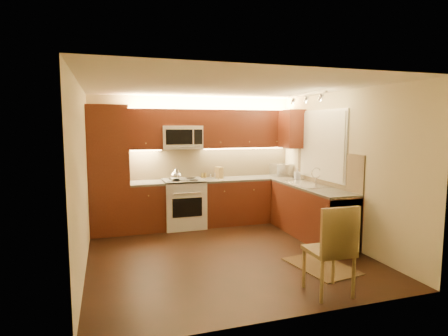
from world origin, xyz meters
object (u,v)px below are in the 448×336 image
object	(u,v)px
kettle	(176,174)
knife_block	(219,173)
dining_chair	(329,249)
stove	(184,203)
toaster_oven	(282,170)
microwave	(182,137)
sink	(307,180)
soap_bottle	(297,174)

from	to	relation	value
kettle	knife_block	size ratio (longest dim) A/B	1.05
knife_block	dining_chair	bearing A→B (deg)	-99.60
stove	kettle	xyz separation A→B (m)	(-0.16, -0.10, 0.58)
stove	toaster_oven	bearing A→B (deg)	1.34
microwave	sink	xyz separation A→B (m)	(2.00, -1.26, -0.74)
microwave	toaster_oven	size ratio (longest dim) A/B	1.84
toaster_oven	soap_bottle	bearing A→B (deg)	-88.76
stove	kettle	distance (m)	0.61
stove	sink	bearing A→B (deg)	-29.36
toaster_oven	stove	bearing A→B (deg)	176.26
toaster_oven	knife_block	bearing A→B (deg)	173.21
microwave	toaster_oven	xyz separation A→B (m)	(2.08, -0.09, -0.70)
sink	knife_block	distance (m)	1.75
microwave	dining_chair	size ratio (longest dim) A/B	0.72
stove	sink	size ratio (longest dim) A/B	1.07
microwave	sink	bearing A→B (deg)	-32.21
dining_chair	sink	bearing A→B (deg)	67.22
kettle	knife_block	xyz separation A→B (m)	(0.90, 0.19, -0.03)
stove	dining_chair	world-z (taller)	dining_chair
toaster_oven	knife_block	world-z (taller)	toaster_oven
stove	toaster_oven	world-z (taller)	toaster_oven
stove	microwave	xyz separation A→B (m)	(0.00, 0.14, 1.26)
knife_block	dining_chair	xyz separation A→B (m)	(0.29, -3.38, -0.48)
kettle	toaster_oven	xyz separation A→B (m)	(2.24, 0.15, -0.02)
knife_block	microwave	bearing A→B (deg)	161.91
sink	kettle	xyz separation A→B (m)	(-2.16, 1.02, 0.07)
microwave	soap_bottle	bearing A→B (deg)	-16.60
sink	soap_bottle	world-z (taller)	soap_bottle
stove	toaster_oven	distance (m)	2.16
toaster_oven	dining_chair	bearing A→B (deg)	-112.61
sink	dining_chair	xyz separation A→B (m)	(-0.97, -2.17, -0.44)
knife_block	soap_bottle	world-z (taller)	knife_block
soap_bottle	knife_block	bearing A→B (deg)	160.82
toaster_oven	microwave	bearing A→B (deg)	172.55
toaster_oven	soap_bottle	distance (m)	0.56
kettle	toaster_oven	bearing A→B (deg)	-5.48
stove	knife_block	bearing A→B (deg)	6.89
soap_bottle	dining_chair	bearing A→B (deg)	-108.14
dining_chair	stove	bearing A→B (deg)	108.72
microwave	sink	world-z (taller)	microwave
soap_bottle	dining_chair	distance (m)	3.04
dining_chair	kettle	bearing A→B (deg)	111.80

